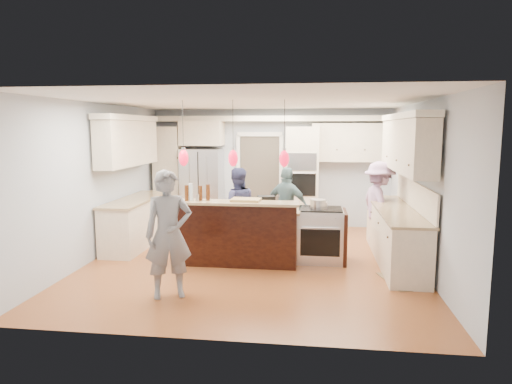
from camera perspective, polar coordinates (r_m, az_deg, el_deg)
ground_plane at (r=7.95m, az=-0.33°, el=-8.59°), size 6.00×6.00×0.00m
room_shell at (r=7.63m, az=-0.34°, el=4.61°), size 5.54×6.04×2.72m
refrigerator at (r=10.59m, az=-6.75°, el=0.52°), size 0.90×0.70×1.80m
oven_column at (r=10.28m, az=5.81°, el=1.71°), size 0.72×0.69×2.30m
back_upper_cabinets at (r=10.47m, az=-2.37°, el=4.71°), size 5.30×0.61×2.54m
right_counter_run at (r=8.07m, az=17.45°, el=-1.02°), size 0.64×3.10×2.51m
left_cabinets at (r=9.12m, az=-15.05°, el=0.08°), size 0.64×2.30×2.51m
kitchen_island at (r=7.93m, az=-2.04°, el=-5.01°), size 2.10×1.46×1.12m
island_range at (r=7.91m, az=8.22°, el=-5.33°), size 0.82×0.71×0.92m
pendant_lights at (r=7.17m, az=-2.87°, el=4.27°), size 1.75×0.15×1.03m
person_bar_end at (r=6.22m, az=-10.86°, el=-5.22°), size 0.74×0.63×1.72m
person_far_left at (r=8.65m, az=-2.40°, el=-2.00°), size 0.86×0.73×1.53m
person_far_right at (r=8.77m, az=3.90°, el=-1.88°), size 0.97×0.70×1.54m
person_range_side at (r=8.99m, az=15.13°, el=-1.53°), size 0.87×1.19×1.65m
floor_rug at (r=7.29m, az=18.21°, el=-10.52°), size 0.79×0.98×0.01m
water_bottle at (r=7.32m, az=-8.15°, el=-0.01°), size 0.07×0.07×0.28m
beer_bottle_a at (r=7.32m, az=-6.97°, el=-0.14°), size 0.06×0.06×0.24m
beer_bottle_b at (r=7.31m, az=-8.67°, el=-0.13°), size 0.07×0.07×0.25m
beer_bottle_c at (r=7.34m, az=-6.02°, el=-0.04°), size 0.08×0.08×0.26m
drink_can at (r=7.29m, az=-7.33°, el=-0.71°), size 0.06×0.06×0.11m
cutting_board at (r=7.25m, az=-1.28°, el=-0.98°), size 0.47×0.34×0.04m
pot_large at (r=7.79m, az=7.77°, el=-1.48°), size 0.26×0.26×0.15m
pot_small at (r=7.82m, az=8.17°, el=-1.62°), size 0.22×0.22×0.11m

